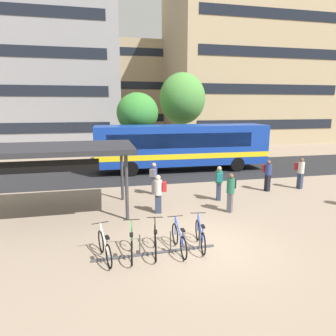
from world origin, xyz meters
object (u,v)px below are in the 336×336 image
at_px(commuter_red_pack_1, 268,173).
at_px(commuter_grey_pack_2, 154,176).
at_px(parked_bicycle_blue_3, 179,240).
at_px(commuter_black_pack_3, 231,190).
at_px(parked_bicycle_blue_4, 200,236).
at_px(commuter_teal_pack_4, 219,181).
at_px(parked_bicycle_green_1, 132,244).
at_px(parked_bicycle_white_0, 105,247).
at_px(street_tree_0, 138,113).
at_px(city_bus, 183,145).
at_px(transit_shelter, 53,151).
at_px(parked_bicycle_black_2, 155,241).
at_px(street_tree_1, 182,99).
at_px(commuter_red_pack_0, 159,191).
at_px(commuter_red_pack_5, 300,171).

xyz_separation_m(commuter_red_pack_1, commuter_grey_pack_2, (-6.08, 0.64, -0.02)).
bearing_deg(parked_bicycle_blue_3, commuter_black_pack_3, -46.83).
xyz_separation_m(parked_bicycle_blue_4, commuter_teal_pack_4, (2.41, 4.43, 0.59)).
distance_m(commuter_grey_pack_2, commuter_black_pack_3, 4.29).
height_order(parked_bicycle_green_1, commuter_black_pack_3, commuter_black_pack_3).
bearing_deg(parked_bicycle_blue_3, parked_bicycle_green_1, 88.83).
height_order(parked_bicycle_white_0, commuter_teal_pack_4, commuter_teal_pack_4).
bearing_deg(street_tree_0, parked_bicycle_blue_4, -88.81).
distance_m(parked_bicycle_white_0, commuter_black_pack_3, 6.15).
xyz_separation_m(parked_bicycle_white_0, commuter_grey_pack_2, (2.54, 6.25, 0.58)).
height_order(parked_bicycle_blue_4, commuter_red_pack_1, commuter_red_pack_1).
relative_size(city_bus, transit_shelter, 1.86).
height_order(parked_bicycle_black_2, commuter_red_pack_1, commuter_red_pack_1).
distance_m(street_tree_0, street_tree_1, 4.66).
relative_size(commuter_red_pack_0, commuter_black_pack_3, 0.97).
bearing_deg(commuter_grey_pack_2, parked_bicycle_black_2, -163.39).
bearing_deg(parked_bicycle_black_2, parked_bicycle_white_0, 101.72).
relative_size(commuter_red_pack_1, street_tree_1, 0.23).
height_order(parked_bicycle_green_1, commuter_red_pack_1, commuter_red_pack_1).
height_order(commuter_red_pack_1, street_tree_1, street_tree_1).
relative_size(parked_bicycle_blue_3, street_tree_0, 0.31).
bearing_deg(commuter_teal_pack_4, transit_shelter, 108.00).
bearing_deg(commuter_red_pack_0, parked_bicycle_green_1, 72.31).
distance_m(city_bus, commuter_red_pack_0, 8.82).
bearing_deg(parked_bicycle_black_2, parked_bicycle_blue_4, -77.98).
bearing_deg(commuter_black_pack_3, street_tree_0, -126.57).
xyz_separation_m(parked_bicycle_white_0, parked_bicycle_green_1, (0.81, 0.04, 0.00)).
distance_m(parked_bicycle_green_1, commuter_red_pack_5, 11.33).
relative_size(commuter_red_pack_0, commuter_teal_pack_4, 0.99).
height_order(parked_bicycle_black_2, commuter_red_pack_5, commuter_red_pack_5).
xyz_separation_m(city_bus, street_tree_1, (1.31, 5.18, 3.34)).
distance_m(parked_bicycle_blue_3, transit_shelter, 6.44).
relative_size(commuter_black_pack_3, commuter_red_pack_5, 1.00).
distance_m(parked_bicycle_black_2, street_tree_0, 15.34).
relative_size(commuter_red_pack_1, commuter_red_pack_5, 0.98).
bearing_deg(street_tree_0, commuter_red_pack_5, -49.65).
height_order(city_bus, parked_bicycle_black_2, city_bus).
height_order(transit_shelter, commuter_grey_pack_2, transit_shelter).
distance_m(parked_bicycle_blue_4, transit_shelter, 6.86).
relative_size(commuter_red_pack_1, street_tree_0, 0.30).
height_order(city_bus, commuter_teal_pack_4, city_bus).
distance_m(parked_bicycle_black_2, parked_bicycle_blue_4, 1.50).
bearing_deg(street_tree_1, street_tree_0, -155.10).
distance_m(commuter_grey_pack_2, commuter_red_pack_5, 8.12).
bearing_deg(commuter_grey_pack_2, parked_bicycle_blue_4, -149.51).
height_order(transit_shelter, commuter_black_pack_3, transit_shelter).
bearing_deg(parked_bicycle_black_2, city_bus, -10.37).
bearing_deg(parked_bicycle_white_0, transit_shelter, 11.50).
bearing_deg(commuter_red_pack_0, transit_shelter, -4.92).
bearing_deg(city_bus, commuter_teal_pack_4, -89.71).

